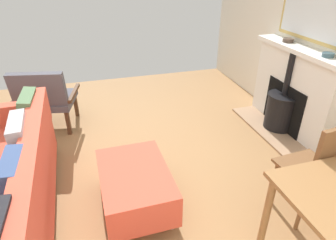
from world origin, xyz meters
TOP-DOWN VIEW (x-y plane):
  - ground_plane at (0.00, 0.00)m, footprint 4.96×5.23m
  - fireplace at (-2.28, -0.26)m, footprint 0.55×1.38m
  - mirror_over_mantel at (-2.39, -0.26)m, footprint 0.04×1.16m
  - mantel_bowl_near at (-2.30, -0.53)m, footprint 0.13×0.13m
  - mantel_bowl_far at (-2.30, 0.10)m, footprint 0.12×0.12m
  - sofa at (0.76, 0.48)m, footprint 0.85×2.03m
  - ottoman at (-0.22, 0.53)m, footprint 0.56×0.81m
  - armchair_accent at (0.56, -1.06)m, footprint 0.77×0.70m
  - dining_chair_near_fireplace at (-1.54, 1.04)m, footprint 0.43×0.43m

SIDE VIEW (x-z plane):
  - ground_plane at x=0.00m, z-range -0.01..0.00m
  - ottoman at x=-0.22m, z-range 0.04..0.42m
  - sofa at x=0.76m, z-range -0.05..0.77m
  - armchair_accent at x=0.56m, z-range 0.04..0.85m
  - fireplace at x=-2.28m, z-range -0.06..0.96m
  - dining_chair_near_fireplace at x=-1.54m, z-range 0.07..0.99m
  - mantel_bowl_near at x=-2.30m, z-range 1.03..1.07m
  - mantel_bowl_far at x=-2.30m, z-range 1.03..1.07m
  - mirror_over_mantel at x=-2.39m, z-range 1.08..1.93m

